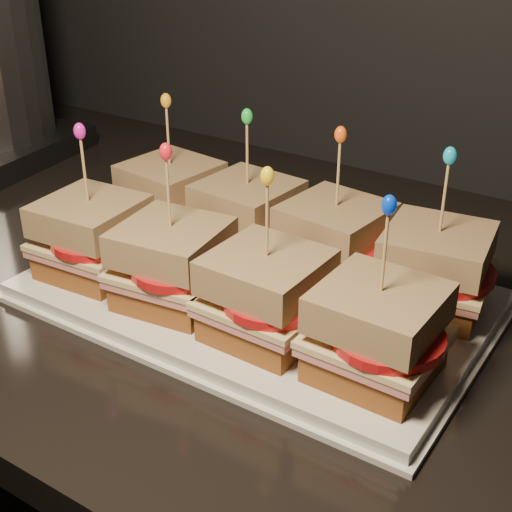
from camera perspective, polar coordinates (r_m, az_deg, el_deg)
The scene contains 60 objects.
cabinet at distance 1.21m, azimuth -7.25°, elevation -19.35°, with size 2.61×0.69×0.90m, color black.
granite_slab at distance 0.92m, azimuth -8.97°, elevation 0.96°, with size 2.65×0.73×0.04m, color black.
platter at distance 0.75m, azimuth 0.00°, elevation -3.13°, with size 0.46×0.28×0.02m, color silver.
platter_rim at distance 0.75m, azimuth 0.00°, elevation -3.52°, with size 0.47×0.30×0.01m, color silver.
sandwich_0_bread_bot at distance 0.87m, azimuth -6.67°, elevation 3.07°, with size 0.09×0.09×0.03m, color #5A2F16.
sandwich_0_ham at distance 0.86m, azimuth -6.73°, elevation 4.10°, with size 0.10×0.10×0.01m, color #CD716B.
sandwich_0_cheese at distance 0.86m, azimuth -6.75°, elevation 4.53°, with size 0.11×0.10×0.01m, color beige.
sandwich_0_tomato at distance 0.85m, azimuth -6.41°, elevation 4.69°, with size 0.09×0.09×0.01m, color red.
sandwich_0_bread_top at distance 0.85m, azimuth -6.86°, elevation 6.29°, with size 0.10×0.10×0.03m, color #5F3311.
sandwich_0_pick at distance 0.83m, azimuth -7.04°, elevation 9.26°, with size 0.00×0.00×0.09m, color tan.
sandwich_0_frill at distance 0.82m, azimuth -7.22°, elevation 12.23°, with size 0.01×0.01×0.02m, color orange.
sandwich_1_bread_bot at distance 0.81m, azimuth -0.67°, elevation 1.31°, with size 0.09×0.09×0.03m, color #5A2F16.
sandwich_1_ham at distance 0.80m, azimuth -0.68°, elevation 2.41°, with size 0.10×0.10×0.01m, color #CD716B.
sandwich_1_cheese at distance 0.80m, azimuth -0.68°, elevation 2.86°, with size 0.11×0.10×0.01m, color beige.
sandwich_1_tomato at distance 0.79m, azimuth -0.20°, elevation 3.00°, with size 0.09×0.09×0.01m, color red.
sandwich_1_bread_top at distance 0.79m, azimuth -0.69°, elevation 4.73°, with size 0.10×0.10×0.03m, color #5F3311.
sandwich_1_pick at distance 0.77m, azimuth -0.71°, elevation 7.91°, with size 0.00×0.00×0.09m, color tan.
sandwich_1_frill at distance 0.76m, azimuth -0.73°, elevation 11.11°, with size 0.01×0.01×0.02m, color green.
sandwich_2_bread_bot at distance 0.76m, azimuth 6.18°, elevation -0.72°, with size 0.09×0.09×0.03m, color #5A2F16.
sandwich_2_ham at distance 0.75m, azimuth 6.25°, elevation 0.43°, with size 0.10×0.10×0.01m, color #CD716B.
sandwich_2_cheese at distance 0.75m, azimuth 6.28°, elevation 0.90°, with size 0.11×0.10×0.01m, color beige.
sandwich_2_tomato at distance 0.74m, azimuth 6.91°, elevation 1.01°, with size 0.09×0.09×0.01m, color red.
sandwich_2_bread_top at distance 0.74m, azimuth 6.39°, elevation 2.87°, with size 0.10×0.10×0.03m, color #5F3311.
sandwich_2_pick at distance 0.72m, azimuth 6.58°, elevation 6.23°, with size 0.00×0.00×0.09m, color tan.
sandwich_2_frill at distance 0.70m, azimuth 6.78°, elevation 9.63°, with size 0.01×0.01×0.02m, color #F05615.
sandwich_3_bread_bot at distance 0.73m, azimuth 13.85°, elevation -2.97°, with size 0.09×0.09×0.03m, color #5A2F16.
sandwich_3_ham at distance 0.72m, azimuth 14.00°, elevation -1.79°, with size 0.10×0.10×0.01m, color #CD716B.
sandwich_3_cheese at distance 0.71m, azimuth 14.07°, elevation -1.30°, with size 0.11×0.10×0.01m, color beige.
sandwich_3_tomato at distance 0.70m, azimuth 14.87°, elevation -1.23°, with size 0.09×0.09×0.01m, color red.
sandwich_3_bread_top at distance 0.70m, azimuth 14.33°, elevation 0.73°, with size 0.10×0.10×0.03m, color #5F3311.
sandwich_3_pick at distance 0.68m, azimuth 14.78°, elevation 4.20°, with size 0.00×0.00×0.09m, color tan.
sandwich_3_frill at distance 0.67m, azimuth 15.25°, elevation 7.75°, with size 0.01×0.01×0.02m, color #159EBC.
sandwich_4_bread_bot at distance 0.79m, azimuth -12.76°, elevation -0.34°, with size 0.09×0.09×0.03m, color #5A2F16.
sandwich_4_ham at distance 0.78m, azimuth -12.89°, elevation 0.77°, with size 0.10×0.10×0.01m, color #CD716B.
sandwich_4_cheese at distance 0.77m, azimuth -12.94°, elevation 1.24°, with size 0.11×0.10×0.01m, color beige.
sandwich_4_tomato at distance 0.76m, azimuth -12.68°, elevation 1.35°, with size 0.09×0.09×0.01m, color red.
sandwich_4_bread_top at distance 0.76m, azimuth -13.16°, elevation 3.15°, with size 0.10×0.10×0.03m, color #5F3311.
sandwich_4_pick at distance 0.74m, azimuth -13.55°, elevation 6.39°, with size 0.00×0.00×0.09m, color tan.
sandwich_4_frill at distance 0.73m, azimuth -13.94°, elevation 9.67°, with size 0.01×0.01×0.02m, color #D2189B.
sandwich_5_bread_bot at distance 0.72m, azimuth -6.56°, elevation -2.61°, with size 0.09×0.09×0.03m, color #5A2F16.
sandwich_5_ham at distance 0.71m, azimuth -6.64°, elevation -1.42°, with size 0.10×0.10×0.01m, color #CD716B.
sandwich_5_cheese at distance 0.71m, azimuth -6.67°, elevation -0.92°, with size 0.11×0.10×0.01m, color beige.
sandwich_5_tomato at distance 0.69m, azimuth -6.25°, elevation -0.84°, with size 0.09×0.09×0.01m, color red.
sandwich_5_bread_top at distance 0.69m, azimuth -6.79°, elevation 1.14°, with size 0.10×0.10×0.03m, color #5F3311.
sandwich_5_pick at distance 0.67m, azimuth -7.01°, elevation 4.67°, with size 0.00×0.00×0.09m, color tan.
sandwich_5_frill at distance 0.66m, azimuth -7.24°, elevation 8.28°, with size 0.01×0.01×0.02m, color red.
sandwich_6_bread_bot at distance 0.66m, azimuth 0.82°, elevation -5.27°, with size 0.09×0.09×0.03m, color #5A2F16.
sandwich_6_ham at distance 0.65m, azimuth 0.83°, elevation -4.01°, with size 0.10×0.10×0.01m, color #CD716B.
sandwich_6_cheese at distance 0.65m, azimuth 0.84°, elevation -3.48°, with size 0.11×0.10×0.01m, color beige.
sandwich_6_tomato at distance 0.64m, azimuth 1.46°, elevation -3.45°, with size 0.09×0.09×0.01m, color red.
sandwich_6_bread_top at distance 0.63m, azimuth 0.85°, elevation -1.29°, with size 0.10×0.10×0.03m, color #5F3311.
sandwich_6_pick at distance 0.61m, azimuth 0.88°, elevation 2.50°, with size 0.00×0.00×0.09m, color tan.
sandwich_6_frill at distance 0.60m, azimuth 0.92°, elevation 6.42°, with size 0.01×0.01×0.02m, color yellow.
sandwich_7_bread_bot at distance 0.62m, azimuth 9.45°, elevation -8.23°, with size 0.09×0.09×0.03m, color #5A2F16.
sandwich_7_ham at distance 0.61m, azimuth 9.58°, elevation -6.93°, with size 0.10×0.10×0.01m, color #CD716B.
sandwich_7_cheese at distance 0.61m, azimuth 9.63°, elevation -6.39°, with size 0.11×0.10×0.01m, color beige.
sandwich_7_tomato at distance 0.59m, azimuth 10.50°, elevation -6.40°, with size 0.09×0.09×0.01m, color red.
sandwich_7_bread_top at distance 0.59m, azimuth 9.85°, elevation -4.11°, with size 0.10×0.10×0.03m, color #5F3311.
sandwich_7_pick at distance 0.57m, azimuth 10.22°, elevation -0.13°, with size 0.00×0.00×0.09m, color tan.
sandwich_7_frill at distance 0.55m, azimuth 10.61°, elevation 4.02°, with size 0.01×0.01×0.02m, color #0631D0.
Camera 1 is at (0.25, 1.05, 1.33)m, focal length 50.00 mm.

